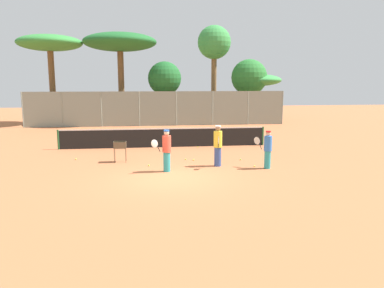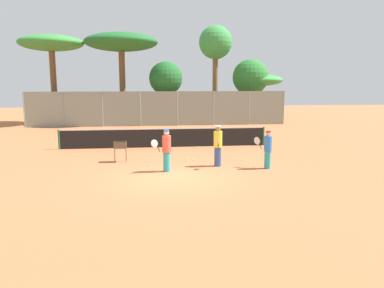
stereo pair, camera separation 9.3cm
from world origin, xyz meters
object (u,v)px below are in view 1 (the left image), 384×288
Objects in this scene: player_red_cap at (218,145)px; tennis_net at (164,137)px; player_white_outfit at (167,150)px; player_yellow_shirt at (268,149)px; parked_car at (199,114)px; ball_cart at (120,147)px.

tennis_net is at bearing -149.22° from player_red_cap.
player_white_outfit is 4.25m from player_yellow_shirt.
parked_car is (-0.22, 19.10, -0.17)m from player_yellow_shirt.
player_yellow_shirt reaches higher than ball_cart.
tennis_net is at bearing -9.18° from player_yellow_shirt.
player_white_outfit is at bearing 45.45° from player_yellow_shirt.
player_yellow_shirt is at bearing -89.35° from parked_car.
parked_car is at bearing 70.52° from ball_cart.
player_red_cap is 2.11m from player_yellow_shirt.
player_white_outfit is 0.41× the size of parked_car.
player_red_cap is at bearing 25.90° from player_yellow_shirt.
player_white_outfit is 0.97× the size of player_red_cap.
player_white_outfit reaches higher than parked_car.
ball_cart is at bearing 26.84° from player_yellow_shirt.
player_white_outfit is at bearing -46.19° from ball_cart.
parked_car is at bearing -177.60° from player_red_cap.
parked_car is (1.78, 18.41, -0.26)m from player_red_cap.
tennis_net reaches higher than ball_cart.
player_red_cap is 18.50m from parked_car.
player_red_cap is at bearing -17.69° from ball_cart.
parked_car is at bearing -124.36° from player_white_outfit.
parked_car reaches higher than ball_cart.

